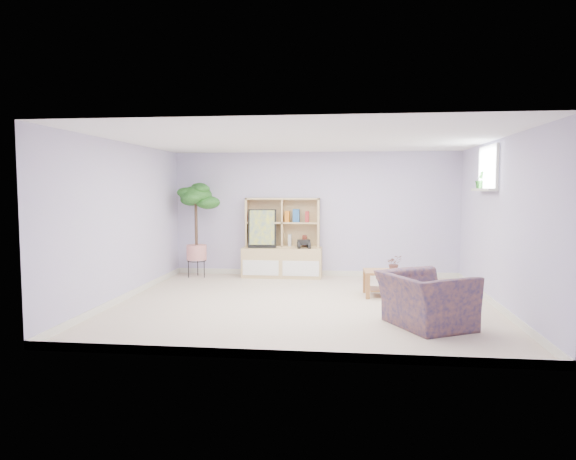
# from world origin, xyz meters

# --- Properties ---
(floor) EXTENTS (5.50, 5.00, 0.01)m
(floor) POSITION_xyz_m (0.00, 0.00, 0.00)
(floor) COLOR #BBA88F
(floor) RESTS_ON ground
(ceiling) EXTENTS (5.50, 5.00, 0.01)m
(ceiling) POSITION_xyz_m (0.00, 0.00, 2.40)
(ceiling) COLOR white
(ceiling) RESTS_ON walls
(walls) EXTENTS (5.51, 5.01, 2.40)m
(walls) POSITION_xyz_m (0.00, 0.00, 1.20)
(walls) COLOR silver
(walls) RESTS_ON floor
(baseboard) EXTENTS (5.50, 5.00, 0.10)m
(baseboard) POSITION_xyz_m (0.00, 0.00, 0.05)
(baseboard) COLOR silver
(baseboard) RESTS_ON floor
(window) EXTENTS (0.10, 0.98, 0.68)m
(window) POSITION_xyz_m (2.73, 0.60, 2.00)
(window) COLOR silver
(window) RESTS_ON walls
(window_sill) EXTENTS (0.14, 1.00, 0.04)m
(window_sill) POSITION_xyz_m (2.67, 0.60, 1.68)
(window_sill) COLOR silver
(window_sill) RESTS_ON walls
(storage_unit) EXTENTS (1.52, 0.51, 1.52)m
(storage_unit) POSITION_xyz_m (-0.61, 2.24, 0.76)
(storage_unit) COLOR tan
(storage_unit) RESTS_ON floor
(poster) EXTENTS (0.54, 0.17, 0.74)m
(poster) POSITION_xyz_m (-0.98, 2.17, 0.94)
(poster) COLOR #FFF410
(poster) RESTS_ON storage_unit
(toy_truck) EXTENTS (0.38, 0.29, 0.18)m
(toy_truck) POSITION_xyz_m (-0.19, 2.18, 0.66)
(toy_truck) COLOR black
(toy_truck) RESTS_ON storage_unit
(coffee_table) EXTENTS (1.02, 0.60, 0.41)m
(coffee_table) POSITION_xyz_m (1.40, 0.70, 0.20)
(coffee_table) COLOR #9F6D36
(coffee_table) RESTS_ON floor
(table_plant) EXTENTS (0.27, 0.25, 0.26)m
(table_plant) POSITION_xyz_m (1.36, 0.61, 0.54)
(table_plant) COLOR #1D5629
(table_plant) RESTS_ON coffee_table
(floor_tree) EXTENTS (0.85, 0.85, 1.81)m
(floor_tree) POSITION_xyz_m (-2.24, 2.05, 0.91)
(floor_tree) COLOR #164411
(floor_tree) RESTS_ON floor
(armchair) EXTENTS (1.27, 1.32, 0.76)m
(armchair) POSITION_xyz_m (1.59, -1.07, 0.38)
(armchair) COLOR #111D50
(armchair) RESTS_ON floor
(sill_plant) EXTENTS (0.16, 0.14, 0.27)m
(sill_plant) POSITION_xyz_m (2.67, 0.84, 1.83)
(sill_plant) COLOR #164411
(sill_plant) RESTS_ON window_sill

